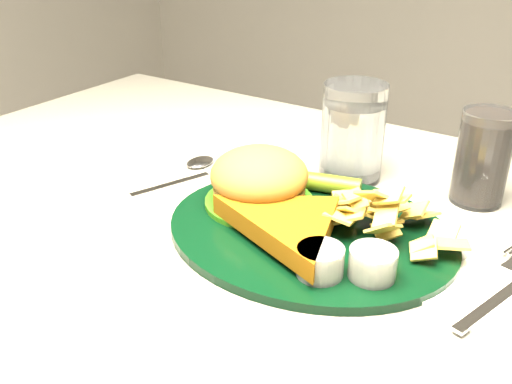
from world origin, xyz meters
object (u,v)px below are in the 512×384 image
at_px(water_glass, 353,132).
at_px(cola_glass, 483,158).
at_px(dinner_plate, 311,206).
at_px(fork_napkin, 496,298).

bearing_deg(water_glass, cola_glass, 8.62).
distance_m(dinner_plate, cola_glass, 0.25).
xyz_separation_m(dinner_plate, water_glass, (-0.03, 0.17, 0.03)).
bearing_deg(dinner_plate, fork_napkin, -7.58).
height_order(water_glass, fork_napkin, water_glass).
height_order(water_glass, cola_glass, water_glass).
bearing_deg(cola_glass, fork_napkin, -70.41).
bearing_deg(cola_glass, dinner_plate, -125.09).
xyz_separation_m(cola_glass, fork_napkin, (0.08, -0.21, -0.06)).
bearing_deg(cola_glass, water_glass, -171.38).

